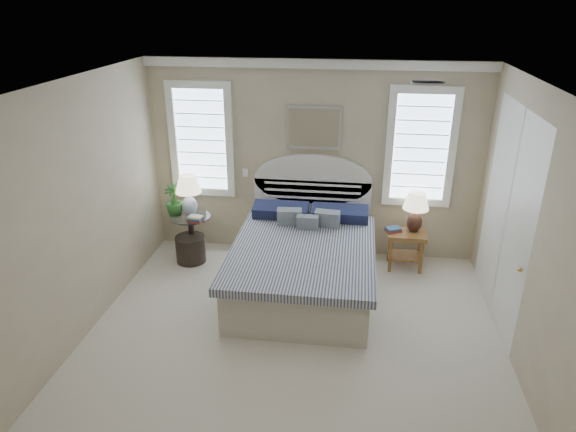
# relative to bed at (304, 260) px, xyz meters

# --- Properties ---
(floor) EXTENTS (4.50, 5.00, 0.01)m
(floor) POSITION_rel_bed_xyz_m (0.00, -1.46, -0.39)
(floor) COLOR silver
(floor) RESTS_ON ground
(ceiling) EXTENTS (4.50, 5.00, 0.01)m
(ceiling) POSITION_rel_bed_xyz_m (0.00, -1.46, 2.31)
(ceiling) COLOR white
(ceiling) RESTS_ON wall_back
(wall_back) EXTENTS (4.50, 0.02, 2.70)m
(wall_back) POSITION_rel_bed_xyz_m (0.00, 1.04, 0.96)
(wall_back) COLOR tan
(wall_back) RESTS_ON floor
(wall_left) EXTENTS (0.02, 5.00, 2.70)m
(wall_left) POSITION_rel_bed_xyz_m (-2.25, -1.46, 0.96)
(wall_left) COLOR tan
(wall_left) RESTS_ON floor
(wall_right) EXTENTS (0.02, 5.00, 2.70)m
(wall_right) POSITION_rel_bed_xyz_m (2.25, -1.46, 0.96)
(wall_right) COLOR tan
(wall_right) RESTS_ON floor
(crown_molding) EXTENTS (4.50, 0.08, 0.12)m
(crown_molding) POSITION_rel_bed_xyz_m (0.00, 1.00, 2.25)
(crown_molding) COLOR white
(crown_molding) RESTS_ON wall_back
(hvac_vent) EXTENTS (0.30, 0.20, 0.02)m
(hvac_vent) POSITION_rel_bed_xyz_m (1.20, -0.66, 2.29)
(hvac_vent) COLOR #B2B2B2
(hvac_vent) RESTS_ON ceiling
(switch_plate) EXTENTS (0.08, 0.01, 0.12)m
(switch_plate) POSITION_rel_bed_xyz_m (-0.95, 1.03, 0.76)
(switch_plate) COLOR white
(switch_plate) RESTS_ON wall_back
(window_left) EXTENTS (0.90, 0.06, 1.60)m
(window_left) POSITION_rel_bed_xyz_m (-1.55, 1.02, 1.21)
(window_left) COLOR #C9E1FF
(window_left) RESTS_ON wall_back
(window_right) EXTENTS (0.90, 0.06, 1.60)m
(window_right) POSITION_rel_bed_xyz_m (1.40, 1.02, 1.21)
(window_right) COLOR #C9E1FF
(window_right) RESTS_ON wall_back
(painting) EXTENTS (0.74, 0.04, 0.58)m
(painting) POSITION_rel_bed_xyz_m (0.00, 1.00, 1.43)
(painting) COLOR silver
(painting) RESTS_ON wall_back
(closet_door) EXTENTS (0.02, 1.80, 2.40)m
(closet_door) POSITION_rel_bed_xyz_m (2.23, -0.26, 0.81)
(closet_door) COLOR white
(closet_door) RESTS_ON floor
(bed) EXTENTS (1.72, 2.28, 1.47)m
(bed) POSITION_rel_bed_xyz_m (0.00, 0.00, 0.00)
(bed) COLOR beige
(bed) RESTS_ON floor
(side_table_left) EXTENTS (0.56, 0.56, 0.63)m
(side_table_left) POSITION_rel_bed_xyz_m (-1.65, 0.59, 0.00)
(side_table_left) COLOR black
(side_table_left) RESTS_ON floor
(nightstand_right) EXTENTS (0.50, 0.40, 0.53)m
(nightstand_right) POSITION_rel_bed_xyz_m (1.30, 0.69, 0.00)
(nightstand_right) COLOR olive
(nightstand_right) RESTS_ON floor
(floor_pot) EXTENTS (0.53, 0.53, 0.37)m
(floor_pot) POSITION_rel_bed_xyz_m (-1.64, 0.47, -0.20)
(floor_pot) COLOR black
(floor_pot) RESTS_ON floor
(lamp_left) EXTENTS (0.39, 0.39, 0.58)m
(lamp_left) POSITION_rel_bed_xyz_m (-1.66, 0.64, 0.60)
(lamp_left) COLOR white
(lamp_left) RESTS_ON side_table_left
(lamp_right) EXTENTS (0.38, 0.38, 0.55)m
(lamp_right) POSITION_rel_bed_xyz_m (1.39, 0.75, 0.48)
(lamp_right) COLOR black
(lamp_right) RESTS_ON nightstand_right
(potted_plant) EXTENTS (0.30, 0.30, 0.43)m
(potted_plant) POSITION_rel_bed_xyz_m (-1.87, 0.61, 0.46)
(potted_plant) COLOR #3E742E
(potted_plant) RESTS_ON side_table_left
(books_left) EXTENTS (0.23, 0.19, 0.08)m
(books_left) POSITION_rel_bed_xyz_m (-1.52, 0.42, 0.28)
(books_left) COLOR maroon
(books_left) RESTS_ON side_table_left
(books_right) EXTENTS (0.23, 0.20, 0.05)m
(books_right) POSITION_rel_bed_xyz_m (1.12, 0.69, 0.17)
(books_right) COLOR maroon
(books_right) RESTS_ON nightstand_right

